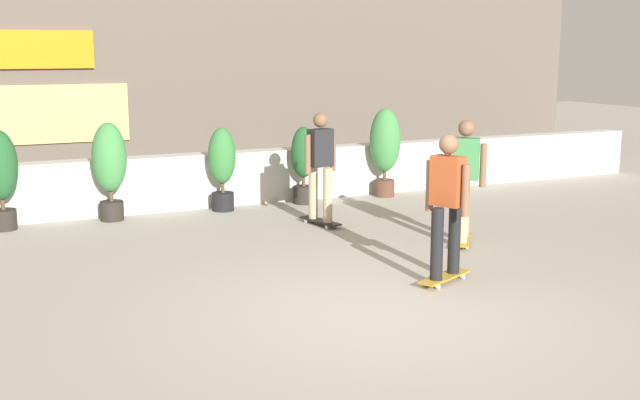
{
  "coord_description": "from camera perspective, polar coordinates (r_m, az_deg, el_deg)",
  "views": [
    {
      "loc": [
        -3.71,
        -6.61,
        2.64
      ],
      "look_at": [
        0.0,
        1.5,
        0.9
      ],
      "focal_mm": 44.07,
      "sensor_mm": 36.0,
      "label": 1
    }
  ],
  "objects": [
    {
      "name": "skater_mid_plaza",
      "position": [
        11.68,
        0.03,
        2.67
      ],
      "size": [
        0.55,
        0.82,
        1.7
      ],
      "color": "black",
      "rests_on": "ground"
    },
    {
      "name": "planter_wall",
      "position": [
        13.33,
        -8.08,
        1.47
      ],
      "size": [
        18.0,
        0.4,
        0.9
      ],
      "primitive_type": "cube",
      "color": "beige",
      "rests_on": "ground"
    },
    {
      "name": "skater_by_wall_right",
      "position": [
        8.89,
        9.2,
        -0.12
      ],
      "size": [
        0.81,
        0.52,
        1.7
      ],
      "color": "#BF8C26",
      "rests_on": "ground"
    },
    {
      "name": "ground_plane",
      "position": [
        8.03,
        4.5,
        -8.2
      ],
      "size": [
        48.0,
        48.0,
        0.0
      ],
      "primitive_type": "plane",
      "color": "#A8A093"
    },
    {
      "name": "potted_plant_1",
      "position": [
        12.45,
        -15.03,
        2.56
      ],
      "size": [
        0.52,
        0.52,
        1.52
      ],
      "color": "#2D2823",
      "rests_on": "ground"
    },
    {
      "name": "potted_plant_3",
      "position": [
        13.38,
        -1.2,
        2.87
      ],
      "size": [
        0.43,
        0.43,
        1.32
      ],
      "color": "#2D2823",
      "rests_on": "ground"
    },
    {
      "name": "potted_plant_0",
      "position": [
        12.3,
        -22.19,
        1.86
      ],
      "size": [
        0.5,
        0.5,
        1.47
      ],
      "color": "#2D2823",
      "rests_on": "ground"
    },
    {
      "name": "building_backdrop",
      "position": [
        17.03,
        -12.31,
        12.83
      ],
      "size": [
        20.0,
        2.08,
        6.5
      ],
      "color": "#60564C",
      "rests_on": "ground"
    },
    {
      "name": "potted_plant_4",
      "position": [
        14.06,
        4.74,
        4.0
      ],
      "size": [
        0.55,
        0.55,
        1.58
      ],
      "color": "brown",
      "rests_on": "ground"
    },
    {
      "name": "skater_foreground",
      "position": [
        10.69,
        10.47,
        1.71
      ],
      "size": [
        0.65,
        0.75,
        1.7
      ],
      "color": "#BF8C26",
      "rests_on": "ground"
    },
    {
      "name": "potted_plant_2",
      "position": [
        12.88,
        -7.12,
        2.62
      ],
      "size": [
        0.45,
        0.45,
        1.36
      ],
      "color": "black",
      "rests_on": "ground"
    }
  ]
}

